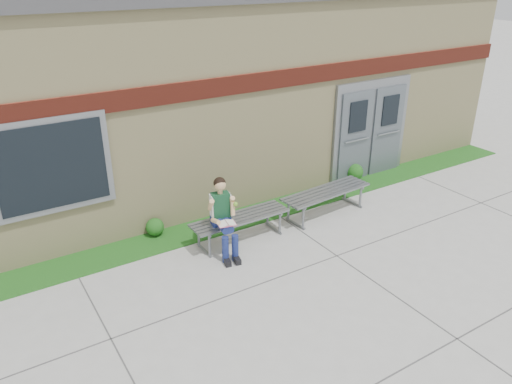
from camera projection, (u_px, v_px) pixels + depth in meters
ground at (309, 288)px, 7.84m from camera, size 80.00×80.00×0.00m
grass_strip at (228, 222)px, 9.84m from camera, size 16.00×0.80×0.02m
school_building at (155, 84)px, 11.58m from camera, size 16.20×6.22×4.20m
bench_left at (240, 222)px, 9.06m from camera, size 1.87×0.54×0.48m
bench_right at (326, 196)px, 10.02m from camera, size 2.02×0.70×0.51m
girl at (223, 215)px, 8.54m from camera, size 0.49×0.84×1.37m
shrub_mid at (155, 227)px, 9.28m from camera, size 0.34×0.34×0.34m
shrub_east at (355, 172)px, 11.65m from camera, size 0.39×0.39×0.39m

